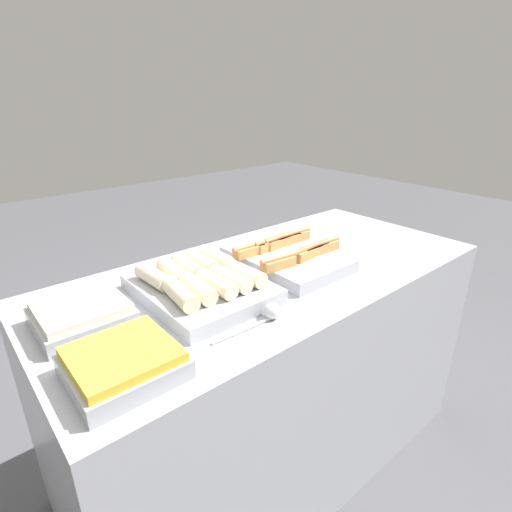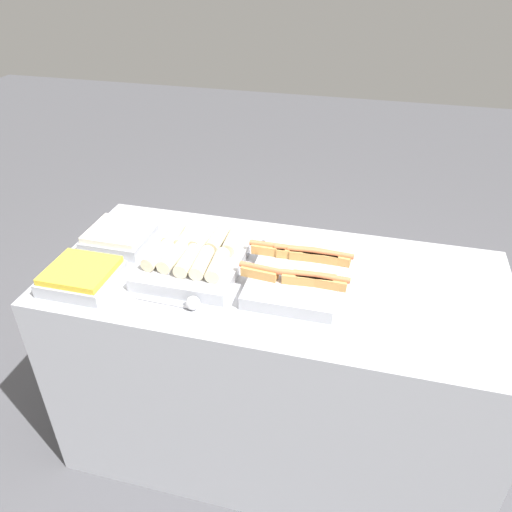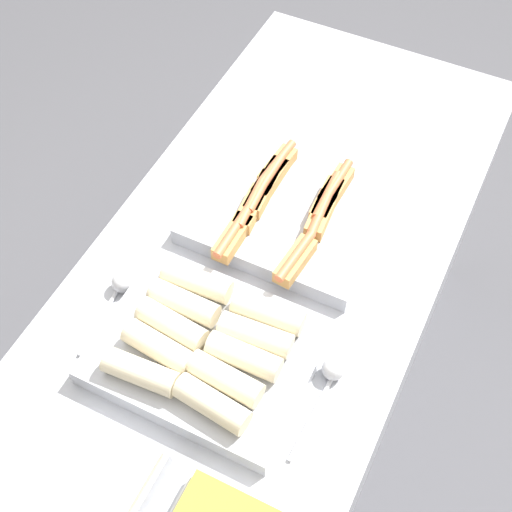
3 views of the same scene
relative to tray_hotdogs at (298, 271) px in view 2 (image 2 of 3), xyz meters
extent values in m
plane|color=#4C4C51|center=(-0.08, 0.00, -0.98)|extent=(12.00, 12.00, 0.00)
cube|color=#A8AAB2|center=(-0.08, 0.00, -0.51)|extent=(1.74, 0.80, 0.95)
cube|color=#A8AAB2|center=(0.00, 0.00, -0.01)|extent=(0.32, 0.46, 0.05)
cube|color=tan|center=(0.07, 0.07, 0.03)|extent=(0.13, 0.05, 0.04)
cylinder|color=#D66B42|center=(0.07, 0.07, 0.05)|extent=(0.15, 0.02, 0.02)
cube|color=tan|center=(-0.13, 0.08, 0.03)|extent=(0.13, 0.04, 0.04)
cylinder|color=#D66B42|center=(-0.13, 0.08, 0.05)|extent=(0.15, 0.02, 0.02)
cube|color=tan|center=(-0.13, -0.08, 0.03)|extent=(0.14, 0.06, 0.04)
cylinder|color=#D66B42|center=(-0.13, -0.08, 0.05)|extent=(0.15, 0.04, 0.02)
cube|color=tan|center=(0.07, -0.08, 0.03)|extent=(0.13, 0.05, 0.04)
cylinder|color=#D66B42|center=(0.07, -0.08, 0.05)|extent=(0.15, 0.03, 0.02)
cube|color=tan|center=(0.12, 0.08, 0.03)|extent=(0.14, 0.05, 0.04)
cylinder|color=#D66B42|center=(0.12, 0.08, 0.05)|extent=(0.15, 0.03, 0.02)
cube|color=tan|center=(0.12, -0.08, 0.03)|extent=(0.13, 0.05, 0.04)
cylinder|color=#D66B42|center=(0.12, -0.08, 0.05)|extent=(0.15, 0.03, 0.02)
cube|color=tan|center=(-0.03, 0.08, 0.03)|extent=(0.14, 0.06, 0.04)
cylinder|color=#D66B42|center=(-0.03, 0.08, 0.05)|extent=(0.15, 0.04, 0.02)
cube|color=tan|center=(0.02, 0.07, 0.03)|extent=(0.14, 0.05, 0.04)
cylinder|color=#D66B42|center=(0.02, 0.07, 0.05)|extent=(0.15, 0.03, 0.02)
cube|color=tan|center=(0.02, -0.08, 0.03)|extent=(0.14, 0.05, 0.04)
cylinder|color=#D66B42|center=(0.02, -0.08, 0.05)|extent=(0.15, 0.03, 0.02)
cube|color=#A8AAB2|center=(-0.41, 0.00, -0.01)|extent=(0.37, 0.46, 0.05)
cylinder|color=beige|center=(-0.40, -0.09, 0.04)|extent=(0.06, 0.16, 0.05)
cylinder|color=beige|center=(-0.53, -0.08, 0.04)|extent=(0.07, 0.17, 0.05)
cylinder|color=beige|center=(-0.29, -0.09, 0.04)|extent=(0.06, 0.16, 0.05)
cylinder|color=beige|center=(-0.35, -0.09, 0.04)|extent=(0.07, 0.16, 0.05)
cylinder|color=beige|center=(-0.40, 0.08, 0.04)|extent=(0.07, 0.17, 0.05)
cylinder|color=beige|center=(-0.34, 0.09, 0.04)|extent=(0.06, 0.16, 0.05)
cylinder|color=beige|center=(-0.53, 0.08, 0.04)|extent=(0.06, 0.16, 0.05)
cylinder|color=beige|center=(-0.46, 0.08, 0.04)|extent=(0.07, 0.17, 0.05)
cylinder|color=beige|center=(-0.28, 0.09, 0.04)|extent=(0.06, 0.16, 0.05)
cylinder|color=beige|center=(-0.47, -0.08, 0.04)|extent=(0.07, 0.16, 0.05)
cube|color=#A8AAB2|center=(-0.77, -0.23, -0.01)|extent=(0.25, 0.24, 0.05)
cube|color=gold|center=(-0.77, -0.23, 0.02)|extent=(0.23, 0.22, 0.02)
cube|color=#A8AAB2|center=(-0.77, 0.07, -0.01)|extent=(0.25, 0.24, 0.05)
cube|color=silver|center=(-0.77, 0.07, 0.02)|extent=(0.23, 0.22, 0.02)
cylinder|color=silver|center=(-0.43, -0.26, -0.03)|extent=(0.22, 0.02, 0.01)
sphere|color=silver|center=(-0.32, -0.26, -0.01)|extent=(0.05, 0.05, 0.05)
cylinder|color=silver|center=(-0.43, 0.26, -0.03)|extent=(0.20, 0.03, 0.01)
sphere|color=silver|center=(-0.33, 0.26, -0.01)|extent=(0.05, 0.05, 0.05)
camera|label=1|loc=(-1.03, -1.03, 0.60)|focal=28.00mm
camera|label=2|loc=(0.23, -1.52, 1.06)|focal=35.00mm
camera|label=3|loc=(-1.02, -0.42, 1.36)|focal=50.00mm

